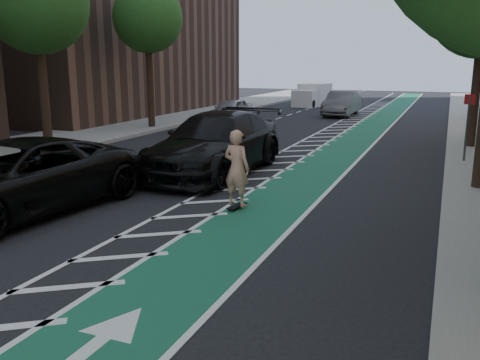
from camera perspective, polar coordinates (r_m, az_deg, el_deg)
The scene contains 19 objects.
ground at distance 10.74m, azimuth -20.02°, elevation -7.06°, with size 120.00×120.00×0.00m, color black.
bike_lane at distance 18.16m, azimuth 9.26°, elevation 1.66°, with size 2.00×90.00×0.01m, color #1A5B42.
buffer_strip at distance 18.54m, azimuth 4.75°, elevation 2.02°, with size 1.40×90.00×0.01m, color silver.
sidewalk_left at distance 24.18m, azimuth -21.00°, elevation 3.96°, with size 5.00×90.00×0.15m, color gray.
curb_right at distance 17.71m, azimuth 22.13°, elevation 0.81°, with size 0.12×90.00×0.16m, color gray.
curb_left at distance 22.58m, azimuth -16.44°, elevation 3.72°, with size 0.12×90.00×0.16m, color gray.
tree_l_c at distance 21.49m, azimuth -22.81°, elevation 18.06°, with size 4.20×4.20×7.90m.
tree_l_d at distance 27.78m, azimuth -10.63°, elevation 17.47°, with size 4.20×4.20×7.90m.
sign_post at distance 19.50m, azimuth 24.14°, elevation 5.48°, with size 0.35×0.08×2.47m.
skateboard at distance 12.58m, azimuth -0.37°, elevation -2.95°, with size 0.30×0.71×0.09m.
skateboarder at distance 12.35m, azimuth -0.37°, elevation 1.33°, with size 0.69×0.45×1.89m, color tan.
suv_near at distance 13.13m, azimuth -23.88°, elevation 0.21°, with size 2.92×6.33×1.76m, color black.
suv_far at distance 16.61m, azimuth -2.77°, elevation 4.15°, with size 2.72×6.70×1.94m, color black.
car_silver at distance 31.21m, azimuth -1.08°, elevation 7.86°, with size 1.66×4.12×1.40m, color #A5A3A9.
car_grey at distance 35.42m, azimuth 11.35°, elevation 8.43°, with size 1.74×4.98×1.64m, color #5E5D62.
box_truck at distance 43.10m, azimuth 8.13°, elevation 9.35°, with size 2.44×4.53×1.80m.
barrel_a at distance 18.88m, azimuth -7.07°, elevation 3.66°, with size 0.76×0.76×1.03m.
barrel_b at distance 23.57m, azimuth -3.82°, elevation 5.51°, with size 0.70×0.70×0.95m.
barrel_c at distance 24.08m, azimuth -1.34°, elevation 5.51°, with size 0.58×0.58×0.79m.
Camera 1 is at (6.96, -7.36, 3.56)m, focal length 38.00 mm.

